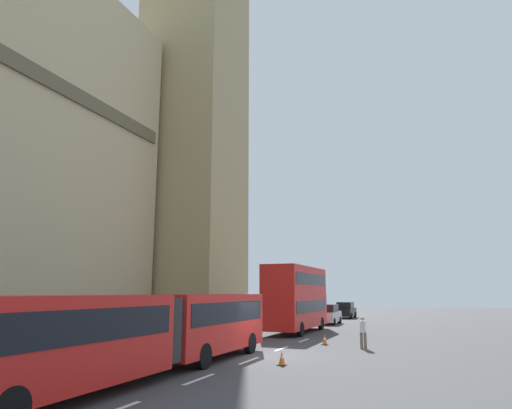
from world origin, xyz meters
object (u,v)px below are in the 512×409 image
(articulated_bus, at_px, (151,326))
(traffic_cone_middle, at_px, (325,340))
(traffic_cone_west, at_px, (282,358))
(sedan_lead, at_px, (328,314))
(sedan_trailing, at_px, (346,310))
(pedestrian_near_cones, at_px, (363,331))
(double_decker_bus, at_px, (297,296))

(articulated_bus, xyz_separation_m, traffic_cone_middle, (12.05, -3.76, -1.46))
(traffic_cone_west, bearing_deg, sedan_lead, 7.95)
(sedan_lead, height_order, sedan_trailing, same)
(sedan_lead, relative_size, pedestrian_near_cones, 2.60)
(traffic_cone_middle, bearing_deg, double_decker_bus, 27.31)
(double_decker_bus, distance_m, traffic_cone_middle, 8.55)
(articulated_bus, height_order, sedan_trailing, articulated_bus)
(sedan_trailing, distance_m, traffic_cone_middle, 28.22)
(double_decker_bus, distance_m, sedan_trailing, 20.76)
(traffic_cone_middle, bearing_deg, articulated_bus, 162.68)
(sedan_lead, bearing_deg, traffic_cone_middle, -168.40)
(double_decker_bus, height_order, pedestrian_near_cones, double_decker_bus)
(articulated_bus, relative_size, sedan_lead, 3.85)
(traffic_cone_middle, relative_size, pedestrian_near_cones, 0.34)
(double_decker_bus, height_order, traffic_cone_west, double_decker_bus)
(articulated_bus, xyz_separation_m, sedan_trailing, (40.01, -0.02, -0.83))
(double_decker_bus, relative_size, traffic_cone_middle, 16.69)
(sedan_trailing, xyz_separation_m, traffic_cone_west, (-35.95, -3.74, -0.63))
(traffic_cone_west, bearing_deg, pedestrian_near_cones, -19.25)
(pedestrian_near_cones, bearing_deg, traffic_cone_middle, 64.17)
(articulated_bus, relative_size, traffic_cone_west, 29.23)
(double_decker_bus, height_order, traffic_cone_middle, double_decker_bus)
(traffic_cone_west, height_order, pedestrian_near_cones, pedestrian_near_cones)
(articulated_bus, xyz_separation_m, pedestrian_near_cones, (10.90, -6.14, -0.83))
(traffic_cone_middle, distance_m, pedestrian_near_cones, 2.72)
(double_decker_bus, distance_m, traffic_cone_west, 15.91)
(traffic_cone_west, bearing_deg, articulated_bus, 137.28)
(traffic_cone_west, relative_size, traffic_cone_middle, 1.00)
(sedan_trailing, height_order, traffic_cone_middle, sedan_trailing)
(sedan_lead, height_order, traffic_cone_middle, sedan_lead)
(articulated_bus, distance_m, double_decker_bus, 19.36)
(traffic_cone_middle, height_order, pedestrian_near_cones, pedestrian_near_cones)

